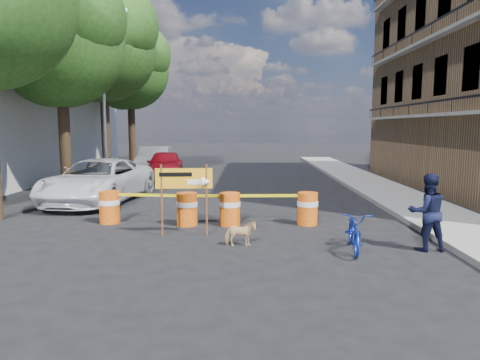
{
  "coord_description": "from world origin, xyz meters",
  "views": [
    {
      "loc": [
        0.59,
        -10.11,
        2.7
      ],
      "look_at": [
        0.37,
        1.1,
        1.3
      ],
      "focal_mm": 32.0,
      "sensor_mm": 36.0,
      "label": 1
    }
  ],
  "objects_px": {
    "barrel_far_left": "(109,207)",
    "bicycle": "(355,212)",
    "sedan_red": "(165,165)",
    "barrel_mid_right": "(230,208)",
    "dog": "(240,234)",
    "pedestrian": "(427,212)",
    "detour_sign": "(191,184)",
    "barrel_mid_left": "(187,208)",
    "sedan_silver": "(155,160)",
    "barrel_far_right": "(307,208)",
    "suv_white": "(98,181)"
  },
  "relations": [
    {
      "from": "barrel_far_left",
      "to": "bicycle",
      "type": "height_order",
      "value": "bicycle"
    },
    {
      "from": "barrel_far_left",
      "to": "sedan_red",
      "type": "xyz_separation_m",
      "value": [
        -0.41,
        10.26,
        0.27
      ]
    },
    {
      "from": "barrel_mid_right",
      "to": "dog",
      "type": "bearing_deg",
      "value": -81.09
    },
    {
      "from": "barrel_mid_right",
      "to": "pedestrian",
      "type": "relative_size",
      "value": 0.53
    },
    {
      "from": "detour_sign",
      "to": "sedan_red",
      "type": "distance_m",
      "value": 12.03
    },
    {
      "from": "barrel_mid_left",
      "to": "dog",
      "type": "xyz_separation_m",
      "value": [
        1.51,
        -2.07,
        -0.18
      ]
    },
    {
      "from": "barrel_far_left",
      "to": "barrel_mid_right",
      "type": "relative_size",
      "value": 1.0
    },
    {
      "from": "dog",
      "to": "sedan_silver",
      "type": "xyz_separation_m",
      "value": [
        -5.22,
        14.94,
        0.48
      ]
    },
    {
      "from": "barrel_far_right",
      "to": "dog",
      "type": "xyz_separation_m",
      "value": [
        -1.82,
        -2.21,
        -0.18
      ]
    },
    {
      "from": "barrel_mid_left",
      "to": "barrel_far_right",
      "type": "xyz_separation_m",
      "value": [
        3.32,
        0.14,
        0.0
      ]
    },
    {
      "from": "barrel_far_right",
      "to": "bicycle",
      "type": "distance_m",
      "value": 2.61
    },
    {
      "from": "barrel_far_right",
      "to": "sedan_silver",
      "type": "height_order",
      "value": "sedan_silver"
    },
    {
      "from": "barrel_mid_left",
      "to": "sedan_silver",
      "type": "xyz_separation_m",
      "value": [
        -3.71,
        12.88,
        0.31
      ]
    },
    {
      "from": "dog",
      "to": "sedan_silver",
      "type": "height_order",
      "value": "sedan_silver"
    },
    {
      "from": "barrel_far_left",
      "to": "suv_white",
      "type": "distance_m",
      "value": 3.71
    },
    {
      "from": "bicycle",
      "to": "sedan_silver",
      "type": "bearing_deg",
      "value": 124.47
    },
    {
      "from": "pedestrian",
      "to": "sedan_red",
      "type": "xyz_separation_m",
      "value": [
        -8.23,
        12.77,
        -0.11
      ]
    },
    {
      "from": "barrel_far_right",
      "to": "detour_sign",
      "type": "bearing_deg",
      "value": -156.79
    },
    {
      "from": "suv_white",
      "to": "bicycle",
      "type": "bearing_deg",
      "value": -31.43
    },
    {
      "from": "pedestrian",
      "to": "sedan_red",
      "type": "height_order",
      "value": "pedestrian"
    },
    {
      "from": "barrel_far_left",
      "to": "sedan_red",
      "type": "height_order",
      "value": "sedan_red"
    },
    {
      "from": "barrel_mid_left",
      "to": "suv_white",
      "type": "height_order",
      "value": "suv_white"
    },
    {
      "from": "suv_white",
      "to": "barrel_mid_right",
      "type": "bearing_deg",
      "value": -30.02
    },
    {
      "from": "barrel_far_right",
      "to": "suv_white",
      "type": "height_order",
      "value": "suv_white"
    },
    {
      "from": "dog",
      "to": "suv_white",
      "type": "bearing_deg",
      "value": 39.58
    },
    {
      "from": "sedan_red",
      "to": "sedan_silver",
      "type": "relative_size",
      "value": 0.92
    },
    {
      "from": "pedestrian",
      "to": "dog",
      "type": "bearing_deg",
      "value": -4.7
    },
    {
      "from": "barrel_far_left",
      "to": "detour_sign",
      "type": "distance_m",
      "value": 2.99
    },
    {
      "from": "detour_sign",
      "to": "sedan_silver",
      "type": "xyz_separation_m",
      "value": [
        -3.99,
        14.04,
        -0.53
      ]
    },
    {
      "from": "sedan_red",
      "to": "sedan_silver",
      "type": "distance_m",
      "value": 2.61
    },
    {
      "from": "pedestrian",
      "to": "sedan_silver",
      "type": "bearing_deg",
      "value": -60.2
    },
    {
      "from": "barrel_far_left",
      "to": "detour_sign",
      "type": "bearing_deg",
      "value": -29.19
    },
    {
      "from": "barrel_far_right",
      "to": "dog",
      "type": "distance_m",
      "value": 2.86
    },
    {
      "from": "suv_white",
      "to": "detour_sign",
      "type": "bearing_deg",
      "value": -43.88
    },
    {
      "from": "detour_sign",
      "to": "sedan_silver",
      "type": "bearing_deg",
      "value": 101.42
    },
    {
      "from": "barrel_mid_left",
      "to": "barrel_far_right",
      "type": "height_order",
      "value": "same"
    },
    {
      "from": "sedan_silver",
      "to": "barrel_far_left",
      "type": "bearing_deg",
      "value": -88.5
    },
    {
      "from": "sedan_red",
      "to": "barrel_mid_right",
      "type": "bearing_deg",
      "value": -77.43
    },
    {
      "from": "dog",
      "to": "barrel_mid_left",
      "type": "bearing_deg",
      "value": 33.13
    },
    {
      "from": "sedan_red",
      "to": "barrel_mid_left",
      "type": "bearing_deg",
      "value": -83.36
    },
    {
      "from": "barrel_mid_right",
      "to": "sedan_silver",
      "type": "distance_m",
      "value": 13.75
    },
    {
      "from": "barrel_far_left",
      "to": "sedan_silver",
      "type": "xyz_separation_m",
      "value": [
        -1.49,
        12.64,
        0.31
      ]
    },
    {
      "from": "suv_white",
      "to": "sedan_red",
      "type": "xyz_separation_m",
      "value": [
        1.07,
        6.88,
        -0.03
      ]
    },
    {
      "from": "barrel_mid_left",
      "to": "barrel_far_right",
      "type": "distance_m",
      "value": 3.32
    },
    {
      "from": "barrel_far_left",
      "to": "barrel_mid_left",
      "type": "bearing_deg",
      "value": -6.07
    },
    {
      "from": "barrel_mid_right",
      "to": "sedan_red",
      "type": "relative_size",
      "value": 0.21
    },
    {
      "from": "sedan_silver",
      "to": "barrel_mid_right",
      "type": "bearing_deg",
      "value": -74.38
    },
    {
      "from": "bicycle",
      "to": "sedan_silver",
      "type": "xyz_separation_m",
      "value": [
        -7.72,
        15.22,
        -0.07
      ]
    },
    {
      "from": "detour_sign",
      "to": "suv_white",
      "type": "xyz_separation_m",
      "value": [
        -3.99,
        4.78,
        -0.54
      ]
    },
    {
      "from": "barrel_mid_right",
      "to": "detour_sign",
      "type": "distance_m",
      "value": 1.71
    }
  ]
}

